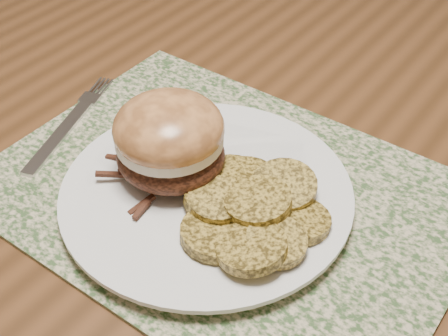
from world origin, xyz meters
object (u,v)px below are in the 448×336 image
Objects in this scene: dining_table at (261,180)px; fork at (71,122)px; pork_sandwich at (169,140)px; dinner_plate at (207,195)px.

fork is (-0.17, -0.12, 0.09)m from dining_table.
pork_sandwich reaches higher than dining_table.
dinner_plate is 1.46× the size of fork.
dining_table is 0.23m from fork.
dinner_plate reaches higher than dining_table.
dining_table is 5.77× the size of dinner_plate.
dinner_plate is 1.98× the size of pork_sandwich.
dining_table is at bearing 99.71° from dinner_plate.
dinner_plate is at bearing 15.85° from pork_sandwich.
fork is (-0.20, 0.01, -0.01)m from dinner_plate.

